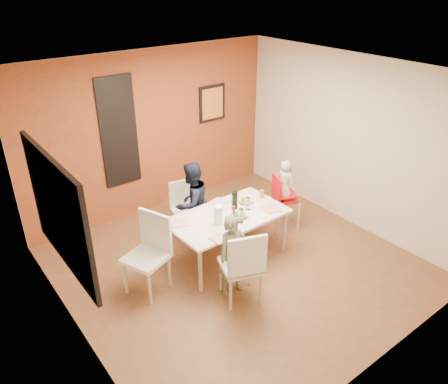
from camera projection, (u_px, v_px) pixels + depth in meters
ground at (237, 265)px, 6.25m from camera, size 4.50×4.50×0.00m
ceiling at (240, 74)px, 5.00m from camera, size 4.50×4.50×0.02m
wall_back at (152, 133)px, 7.21m from camera, size 4.50×0.02×2.70m
wall_front at (391, 264)px, 4.04m from camera, size 4.50×0.02×2.70m
wall_left at (66, 239)px, 4.41m from camera, size 0.02×4.50×2.70m
wall_right at (349, 142)px, 6.84m from camera, size 0.02×4.50×2.70m
brick_accent_wall at (153, 133)px, 7.19m from camera, size 4.50×0.02×2.70m
picture_window_frame at (58, 213)px, 4.47m from camera, size 0.05×1.70×1.30m
picture_window_pane at (60, 212)px, 4.48m from camera, size 0.02×1.55×1.15m
glassblock_strip at (119, 132)px, 6.79m from camera, size 0.55×0.03×1.70m
glassblock_surround at (119, 132)px, 6.79m from camera, size 0.60×0.03×1.76m
art_print_frame at (212, 103)px, 7.69m from camera, size 0.54×0.03×0.64m
art_print_canvas at (213, 103)px, 7.68m from camera, size 0.44×0.01×0.54m
dining_table at (228, 219)px, 6.15m from camera, size 1.68×0.95×0.70m
chair_near at (243, 264)px, 5.31m from camera, size 0.62×0.62×1.04m
chair_far at (184, 205)px, 6.79m from camera, size 0.47×0.47×0.87m
chair_left at (150, 248)px, 5.57m from camera, size 0.64×0.64×1.06m
high_chair at (282, 197)px, 6.88m from camera, size 0.50×0.50×0.93m
child_near at (233, 255)px, 5.51m from camera, size 0.43×0.31×1.11m
child_far at (192, 203)px, 6.54m from camera, size 0.72×0.62×1.28m
toddler at (285, 180)px, 6.73m from camera, size 0.21×0.32×0.64m
plate_near_left at (219, 238)px, 5.58m from camera, size 0.24×0.24×0.01m
plate_far_mid at (219, 202)px, 6.44m from camera, size 0.28×0.28×0.01m
plate_near_right at (272, 209)px, 6.26m from camera, size 0.30×0.30×0.01m
plate_far_left at (179, 223)px, 5.92m from camera, size 0.28×0.28×0.01m
salad_bowl_a at (239, 215)px, 6.07m from camera, size 0.28×0.28×0.06m
salad_bowl_b at (246, 201)px, 6.44m from camera, size 0.29×0.29×0.05m
wine_bottle at (235, 201)px, 6.15m from camera, size 0.08×0.08×0.31m
wine_glass_a at (241, 216)px, 5.90m from camera, size 0.07×0.07×0.20m
wine_glass_b at (248, 204)px, 6.22m from camera, size 0.07×0.07×0.19m
paper_towel_roll at (218, 215)px, 5.86m from camera, size 0.12×0.12×0.27m
condiment_red at (234, 211)px, 6.07m from camera, size 0.04×0.04×0.15m
condiment_green at (233, 205)px, 6.20m from camera, size 0.04×0.04×0.16m
condiment_brown at (235, 207)px, 6.19m from camera, size 0.04×0.04×0.14m
sippy_cup at (262, 194)px, 6.56m from camera, size 0.07×0.07×0.12m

